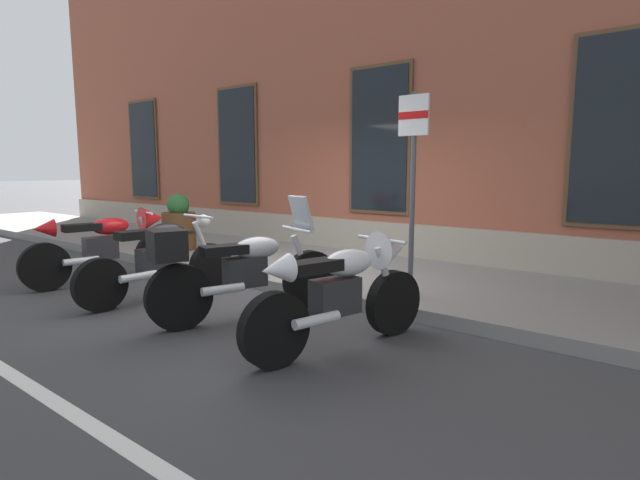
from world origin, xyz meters
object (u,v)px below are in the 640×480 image
at_px(motorcycle_silver_touring, 239,270).
at_px(motorcycle_black_naked, 162,260).
at_px(motorcycle_red_sport, 110,242).
at_px(parking_sign, 413,166).
at_px(motorcycle_white_sport, 346,287).
at_px(barrel_planter, 179,226).

bearing_deg(motorcycle_silver_touring, motorcycle_black_naked, -179.65).
bearing_deg(motorcycle_black_naked, motorcycle_red_sport, 175.62).
distance_m(motorcycle_red_sport, parking_sign, 4.41).
bearing_deg(motorcycle_white_sport, barrel_planter, 159.49).
bearing_deg(motorcycle_white_sport, motorcycle_silver_touring, -179.55).
height_order(motorcycle_red_sport, barrel_planter, barrel_planter).
xyz_separation_m(motorcycle_silver_touring, parking_sign, (1.23, 1.49, 1.09)).
bearing_deg(barrel_planter, parking_sign, -5.09).
bearing_deg(parking_sign, motorcycle_red_sport, -161.09).
height_order(motorcycle_red_sport, parking_sign, parking_sign).
height_order(motorcycle_black_naked, parking_sign, parking_sign).
relative_size(motorcycle_red_sport, barrel_planter, 2.14).
relative_size(parking_sign, barrel_planter, 2.26).
bearing_deg(motorcycle_white_sport, motorcycle_black_naked, -179.60).
xyz_separation_m(motorcycle_red_sport, motorcycle_white_sport, (4.20, -0.09, -0.01)).
bearing_deg(parking_sign, barrel_planter, 174.91).
relative_size(motorcycle_black_naked, parking_sign, 0.93).
height_order(parking_sign, barrel_planter, parking_sign).
distance_m(motorcycle_red_sport, barrel_planter, 2.05).
bearing_deg(motorcycle_silver_touring, parking_sign, 50.30).
bearing_deg(motorcycle_black_naked, motorcycle_white_sport, 0.40).
relative_size(motorcycle_red_sport, motorcycle_silver_touring, 1.02).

